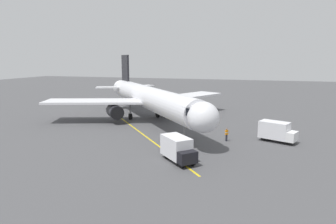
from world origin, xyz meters
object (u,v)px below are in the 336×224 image
airplane (149,98)px  box_truck_near_nose (178,149)px  ground_crew_marshaller (227,134)px  box_truck_portside (277,131)px

airplane → box_truck_near_nose: airplane is taller
airplane → ground_crew_marshaller: 16.91m
box_truck_portside → ground_crew_marshaller: bearing=14.3°
ground_crew_marshaller → box_truck_near_nose: bearing=66.9°
airplane → box_truck_portside: (-20.45, 7.12, -2.62)m
ground_crew_marshaller → box_truck_near_nose: box_truck_near_nose is taller
box_truck_near_nose → box_truck_portside: 15.12m
box_truck_near_nose → airplane: bearing=-60.9°
ground_crew_marshaller → box_truck_portside: size_ratio=0.34×
ground_crew_marshaller → box_truck_portside: bearing=-165.7°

